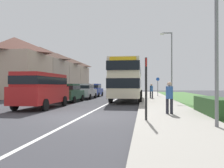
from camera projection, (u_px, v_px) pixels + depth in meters
ground_plane at (82, 117)px, 10.83m from camera, size 120.00×120.00×0.00m
lane_marking_centre at (108, 103)px, 18.75m from camera, size 0.14×60.00×0.01m
pavement_near_side at (162, 105)px, 16.19m from camera, size 3.20×68.00×0.12m
roadside_hedge at (215, 107)px, 10.95m from camera, size 1.10×3.99×0.90m
double_decker_bus at (128, 79)px, 22.16m from camera, size 2.80×10.74×3.70m
parked_van_red at (42, 88)px, 14.90m from camera, size 2.11×5.20×2.27m
parked_car_dark_green at (69, 92)px, 20.22m from camera, size 1.92×4.11×1.64m
parked_car_silver at (85, 91)px, 25.11m from camera, size 1.94×4.34×1.68m
parked_car_blue at (94, 90)px, 30.32m from camera, size 1.90×4.10×1.71m
pedestrian_at_stop at (169, 96)px, 10.98m from camera, size 0.34×0.34×1.67m
pedestrian_walking_away at (151, 90)px, 24.16m from camera, size 0.34×0.34×1.67m
bus_stop_sign at (146, 84)px, 9.00m from camera, size 0.09×0.52×2.60m
cycle_route_sign at (158, 86)px, 29.25m from camera, size 0.44×0.08×2.52m
street_lamp_near at (213, 1)px, 7.57m from camera, size 1.14×0.20×7.50m
street_lamp_mid at (170, 61)px, 21.60m from camera, size 1.14×0.20×6.55m
house_terrace_far_side at (49, 72)px, 36.56m from camera, size 6.86×26.32×7.20m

